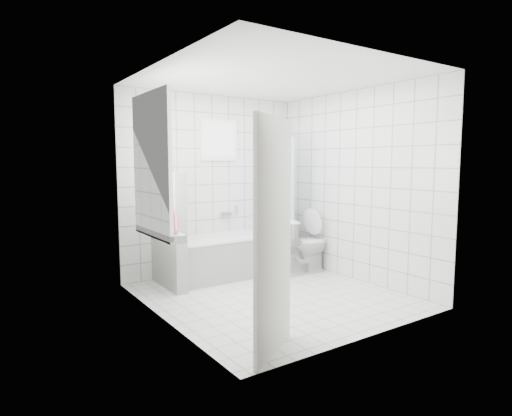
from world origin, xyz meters
TOP-DOWN VIEW (x-y plane):
  - ground at (0.00, 0.00)m, footprint 3.00×3.00m
  - ceiling at (0.00, 0.00)m, footprint 3.00×3.00m
  - wall_back at (0.00, 1.50)m, footprint 2.80×0.02m
  - wall_front at (0.00, -1.50)m, footprint 2.80×0.02m
  - wall_left at (-1.40, 0.00)m, footprint 0.02×3.00m
  - wall_right at (1.40, 0.00)m, footprint 0.02×3.00m
  - window_left at (-1.35, 0.30)m, footprint 0.01×0.90m
  - window_back at (0.10, 1.46)m, footprint 0.50×0.01m
  - window_sill at (-1.31, 0.30)m, footprint 0.18×1.02m
  - door at (-0.92, -1.26)m, footprint 0.69×0.47m
  - bathtub at (0.09, 1.12)m, footprint 1.83×0.77m
  - partition_wall at (-0.89, 1.07)m, footprint 0.15×0.85m
  - tiled_ledge at (1.17, 1.38)m, footprint 0.40×0.24m
  - toilet at (1.03, 0.65)m, footprint 0.83×0.50m
  - curtain_rod at (0.95, 1.10)m, footprint 0.02×0.80m
  - shower_curtain at (0.95, 0.97)m, footprint 0.14×0.48m
  - tub_faucet at (0.19, 1.46)m, footprint 0.18×0.06m
  - sill_bottles at (-1.30, 0.23)m, footprint 0.19×0.77m
  - ledge_bottles at (1.18, 1.35)m, footprint 0.20×0.20m

SIDE VIEW (x-z plane):
  - ground at x=0.00m, z-range 0.00..0.00m
  - tiled_ledge at x=1.17m, z-range 0.00..0.55m
  - bathtub at x=0.09m, z-range 0.00..0.58m
  - toilet at x=1.03m, z-range 0.00..0.82m
  - ledge_bottles at x=1.18m, z-range 0.54..0.81m
  - partition_wall at x=-0.89m, z-range 0.00..1.50m
  - tub_faucet at x=0.19m, z-range 0.82..0.88m
  - window_sill at x=-1.31m, z-range 0.82..0.90m
  - door at x=-0.92m, z-range 0.00..2.00m
  - sill_bottles at x=-1.30m, z-range 0.87..1.17m
  - shower_curtain at x=0.95m, z-range 0.21..1.99m
  - wall_back at x=0.00m, z-range 0.00..2.60m
  - wall_front at x=0.00m, z-range 0.00..2.60m
  - wall_left at x=-1.40m, z-range 0.00..2.60m
  - wall_right at x=1.40m, z-range 0.00..2.60m
  - window_left at x=-1.35m, z-range 0.90..2.30m
  - window_back at x=0.10m, z-range 1.70..2.20m
  - curtain_rod at x=0.95m, z-range 1.99..2.01m
  - ceiling at x=0.00m, z-range 2.60..2.60m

